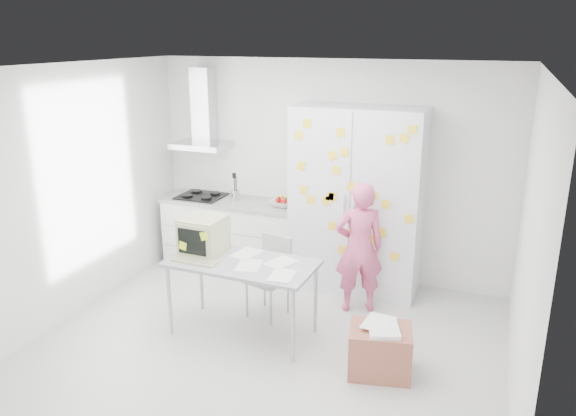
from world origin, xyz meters
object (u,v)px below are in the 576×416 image
(chair, at_px, (271,271))
(cardboard_box, at_px, (380,350))
(person, at_px, (359,248))
(desk, at_px, (217,247))

(chair, height_order, cardboard_box, chair)
(person, distance_m, desk, 1.55)
(desk, distance_m, chair, 0.73)
(person, distance_m, chair, 0.99)
(person, height_order, cardboard_box, person)
(chair, bearing_deg, desk, -116.83)
(person, height_order, desk, person)
(person, xyz_separation_m, chair, (-0.87, -0.42, -0.24))
(desk, xyz_separation_m, cardboard_box, (1.76, -0.24, -0.67))
(desk, xyz_separation_m, chair, (0.40, 0.47, -0.40))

